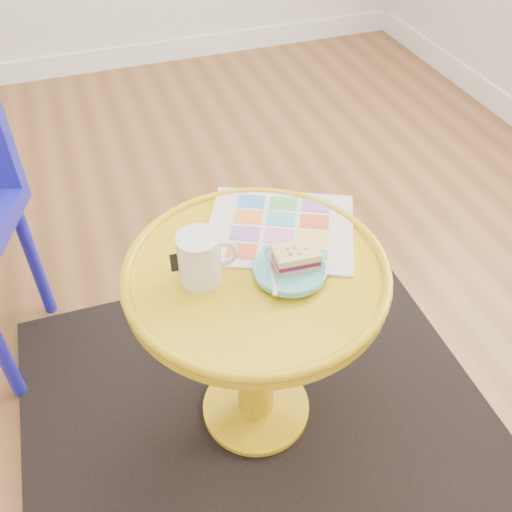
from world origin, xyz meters
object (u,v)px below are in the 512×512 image
object	(u,v)px
side_table	(256,317)
mug	(201,257)
plate	(290,269)
newspaper	(280,229)

from	to	relation	value
side_table	mug	bearing A→B (deg)	175.20
side_table	mug	xyz separation A→B (m)	(-0.12, 0.01, 0.22)
side_table	plate	world-z (taller)	plate
side_table	plate	bearing A→B (deg)	-33.90
newspaper	mug	xyz separation A→B (m)	(-0.22, -0.10, 0.06)
mug	plate	bearing A→B (deg)	-9.26
plate	newspaper	bearing A→B (deg)	76.31
newspaper	mug	size ratio (longest dim) A/B	2.63
newspaper	plate	size ratio (longest dim) A/B	2.14
plate	mug	bearing A→B (deg)	163.98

